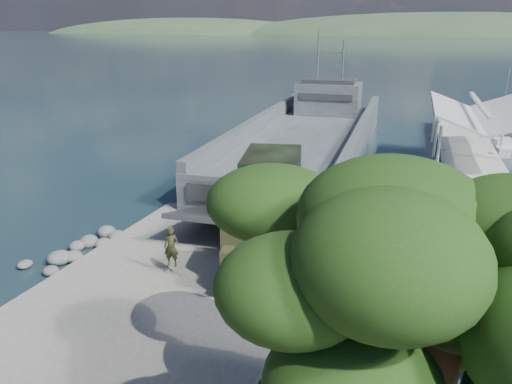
% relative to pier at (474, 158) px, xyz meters
% --- Properties ---
extents(ground, '(1400.00, 1400.00, 0.00)m').
position_rel_pier_xyz_m(ground, '(-13.00, -18.77, -1.60)').
color(ground, '#18323A').
rests_on(ground, ground).
extents(boat_ramp, '(10.00, 18.00, 0.50)m').
position_rel_pier_xyz_m(boat_ramp, '(-13.00, -19.77, -1.35)').
color(boat_ramp, gray).
rests_on(boat_ramp, ground).
extents(shoreline_rocks, '(3.20, 5.60, 0.90)m').
position_rel_pier_xyz_m(shoreline_rocks, '(-19.20, -18.27, -1.60)').
color(shoreline_rocks, slate).
rests_on(shoreline_rocks, ground).
extents(distant_headlands, '(1000.00, 240.00, 48.00)m').
position_rel_pier_xyz_m(distant_headlands, '(37.00, 541.23, -1.60)').
color(distant_headlands, '#344F31').
rests_on(distant_headlands, ground).
extents(pier, '(6.40, 44.00, 6.10)m').
position_rel_pier_xyz_m(pier, '(0.00, 0.00, 0.00)').
color(pier, '#B9B7AE').
rests_on(pier, ground).
extents(landing_craft, '(9.58, 36.58, 10.83)m').
position_rel_pier_xyz_m(landing_craft, '(-12.40, 3.47, -0.71)').
color(landing_craft, '#40474C').
rests_on(landing_craft, ground).
extents(military_truck, '(4.18, 9.25, 4.14)m').
position_rel_pier_xyz_m(military_truck, '(-10.27, -16.11, 0.96)').
color(military_truck, black).
rests_on(military_truck, boat_ramp).
extents(soldier, '(0.67, 0.49, 1.69)m').
position_rel_pier_xyz_m(soldier, '(-13.36, -19.65, -0.26)').
color(soldier, black).
rests_on(soldier, boat_ramp).
extents(sailboat_near, '(2.78, 6.09, 7.15)m').
position_rel_pier_xyz_m(sailboat_near, '(3.03, 10.09, -1.22)').
color(sailboat_near, silver).
rests_on(sailboat_near, ground).
extents(overhang_tree, '(8.55, 7.87, 7.76)m').
position_rel_pier_xyz_m(overhang_tree, '(-4.26, -28.32, 4.62)').
color(overhang_tree, '#372416').
rests_on(overhang_tree, ground).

